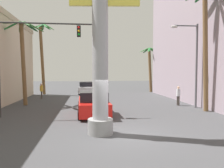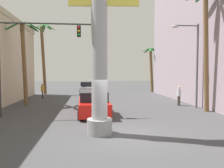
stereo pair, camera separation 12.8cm
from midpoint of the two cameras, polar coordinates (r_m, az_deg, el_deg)
name	(u,v)px [view 2 (the right image)]	position (r m, az deg, el deg)	size (l,w,h in m)	color
ground_plane	(105,103)	(19.87, -1.59, -5.04)	(95.46, 95.46, 0.00)	#424244
neon_sign_pole	(99,6)	(10.30, -2.93, 19.67)	(3.50, 1.16, 11.86)	#9E9EA3
street_lamp	(193,57)	(18.28, 20.62, 6.56)	(2.21, 0.28, 6.56)	#59595E
traffic_light_mast	(29,49)	(14.74, -20.63, 8.52)	(5.86, 0.32, 5.98)	#333333
car_lead	(93,104)	(14.78, -4.63, -5.16)	(2.16, 4.97, 1.56)	black
car_far	(88,88)	(28.71, -6.14, -1.03)	(2.19, 4.63, 1.56)	black
palm_tree_far_left	(44,52)	(28.59, -17.28, 7.89)	(2.78, 2.71, 8.75)	brown
palm_tree_mid_left	(24,50)	(20.02, -21.83, 8.28)	(3.45, 3.28, 7.13)	brown
palm_tree_far_right	(151,64)	(31.47, 10.35, 5.12)	(3.01, 2.86, 6.31)	brown
palm_tree_near_right	(208,30)	(17.10, 23.90, 12.74)	(3.22, 3.37, 8.83)	brown
pedestrian_far_left	(43,90)	(24.18, -17.55, -1.47)	(0.40, 0.40, 1.62)	#3F3833
pedestrian_mid_right	(179,94)	(19.29, 17.28, -2.61)	(0.38, 0.38, 1.63)	#3F3833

